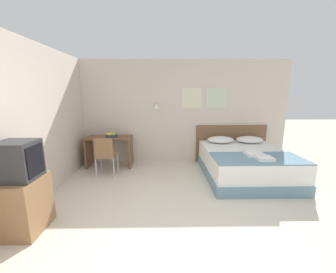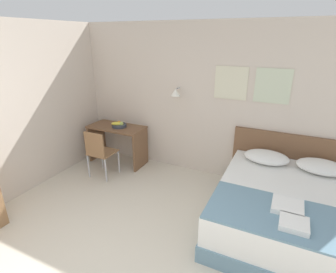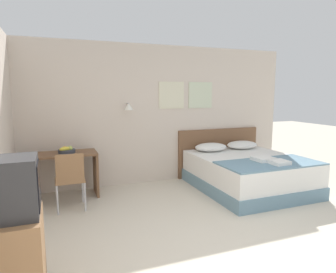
# 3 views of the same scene
# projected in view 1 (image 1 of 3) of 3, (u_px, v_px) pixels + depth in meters

# --- Properties ---
(ground_plane) EXTENTS (24.00, 24.00, 0.00)m
(ground_plane) POSITION_uv_depth(u_px,v_px,m) (191.00, 235.00, 2.69)
(ground_plane) COLOR beige
(wall_back) EXTENTS (5.71, 0.31, 2.65)m
(wall_back) POSITION_uv_depth(u_px,v_px,m) (178.00, 112.00, 5.37)
(wall_back) COLOR beige
(wall_back) RESTS_ON ground_plane
(bed) EXTENTS (1.74, 2.02, 0.60)m
(bed) POSITION_uv_depth(u_px,v_px,m) (245.00, 164.00, 4.53)
(bed) COLOR #66899E
(bed) RESTS_ON ground_plane
(headboard) EXTENTS (1.86, 0.06, 0.99)m
(headboard) POSITION_uv_depth(u_px,v_px,m) (231.00, 144.00, 5.51)
(headboard) COLOR brown
(headboard) RESTS_ON ground_plane
(pillow_left) EXTENTS (0.65, 0.47, 0.16)m
(pillow_left) POSITION_uv_depth(u_px,v_px,m) (220.00, 140.00, 5.16)
(pillow_left) COLOR white
(pillow_left) RESTS_ON bed
(pillow_right) EXTENTS (0.65, 0.47, 0.16)m
(pillow_right) POSITION_uv_depth(u_px,v_px,m) (249.00, 140.00, 5.17)
(pillow_right) COLOR white
(pillow_right) RESTS_ON bed
(throw_blanket) EXTENTS (1.69, 0.81, 0.02)m
(throw_blanket) POSITION_uv_depth(u_px,v_px,m) (258.00, 158.00, 3.89)
(throw_blanket) COLOR #66899E
(throw_blanket) RESTS_ON bed
(folded_towel_near_foot) EXTENTS (0.33, 0.32, 0.06)m
(folded_towel_near_foot) POSITION_uv_depth(u_px,v_px,m) (254.00, 154.00, 4.02)
(folded_towel_near_foot) COLOR white
(folded_towel_near_foot) RESTS_ON throw_blanket
(folded_towel_mid_bed) EXTENTS (0.28, 0.27, 0.06)m
(folded_towel_mid_bed) POSITION_uv_depth(u_px,v_px,m) (265.00, 158.00, 3.75)
(folded_towel_mid_bed) COLOR white
(folded_towel_mid_bed) RESTS_ON throw_blanket
(desk) EXTENTS (1.10, 0.54, 0.76)m
(desk) POSITION_uv_depth(u_px,v_px,m) (110.00, 146.00, 5.15)
(desk) COLOR brown
(desk) RESTS_ON ground_plane
(desk_chair) EXTENTS (0.43, 0.43, 0.88)m
(desk_chair) POSITION_uv_depth(u_px,v_px,m) (105.00, 153.00, 4.51)
(desk_chair) COLOR #8E6642
(desk_chair) RESTS_ON ground_plane
(fruit_bowl) EXTENTS (0.28, 0.28, 0.11)m
(fruit_bowl) POSITION_uv_depth(u_px,v_px,m) (112.00, 135.00, 5.08)
(fruit_bowl) COLOR #333842
(fruit_bowl) RESTS_ON desk
(tv_stand) EXTENTS (0.46, 0.59, 0.74)m
(tv_stand) POSITION_uv_depth(u_px,v_px,m) (25.00, 205.00, 2.72)
(tv_stand) COLOR #8E6642
(tv_stand) RESTS_ON ground_plane
(television) EXTENTS (0.45, 0.42, 0.50)m
(television) POSITION_uv_depth(u_px,v_px,m) (18.00, 160.00, 2.59)
(television) COLOR #2D2D30
(television) RESTS_ON tv_stand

